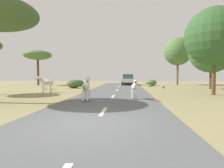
% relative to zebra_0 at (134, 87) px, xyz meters
% --- Properties ---
extents(ground_plane, '(90.00, 90.00, 0.00)m').
position_rel_zebra_0_xyz_m(ground_plane, '(-1.85, -6.44, -0.86)').
color(ground_plane, '#8E8456').
extents(road, '(6.00, 64.00, 0.05)m').
position_rel_zebra_0_xyz_m(road, '(-1.55, -6.44, -0.84)').
color(road, '#56595B').
rests_on(road, ground_plane).
extents(lane_markings, '(0.16, 56.00, 0.01)m').
position_rel_zebra_0_xyz_m(lane_markings, '(-1.55, -7.44, -0.81)').
color(lane_markings, silver).
rests_on(lane_markings, road).
extents(zebra_0, '(0.44, 1.45, 1.36)m').
position_rel_zebra_0_xyz_m(zebra_0, '(0.00, 0.00, 0.00)').
color(zebra_0, silver).
rests_on(zebra_0, road).
extents(zebra_1, '(1.00, 1.27, 1.36)m').
position_rel_zebra_0_xyz_m(zebra_1, '(-10.06, 8.40, -0.05)').
color(zebra_1, silver).
rests_on(zebra_1, ground_plane).
extents(zebra_2, '(1.68, 0.58, 1.59)m').
position_rel_zebra_0_xyz_m(zebra_2, '(-8.27, 4.80, 0.08)').
color(zebra_2, silver).
rests_on(zebra_2, ground_plane).
extents(zebra_3, '(0.44, 1.63, 1.53)m').
position_rel_zebra_0_xyz_m(zebra_3, '(-3.04, -1.08, 0.10)').
color(zebra_3, silver).
rests_on(zebra_3, road).
extents(car_0, '(2.28, 4.47, 1.74)m').
position_rel_zebra_0_xyz_m(car_0, '(-0.29, 18.84, -0.01)').
color(car_0, white).
rests_on(car_0, road).
extents(tree_0, '(4.61, 4.61, 7.88)m').
position_rel_zebra_0_xyz_m(tree_0, '(7.91, 19.74, 4.69)').
color(tree_0, brown).
rests_on(tree_0, ground_plane).
extents(tree_1, '(4.84, 4.84, 7.27)m').
position_rel_zebra_0_xyz_m(tree_1, '(6.74, 3.71, 3.98)').
color(tree_1, brown).
rests_on(tree_1, ground_plane).
extents(tree_2, '(5.28, 5.28, 7.23)m').
position_rel_zebra_0_xyz_m(tree_2, '(9.50, 10.79, 3.72)').
color(tree_2, '#4C3823').
rests_on(tree_2, ground_plane).
extents(tree_6, '(4.51, 4.51, 5.73)m').
position_rel_zebra_0_xyz_m(tree_6, '(-15.09, 17.39, 4.03)').
color(tree_6, '#4C3823').
rests_on(tree_6, ground_plane).
extents(bush_1, '(1.63, 1.47, 0.98)m').
position_rel_zebra_0_xyz_m(bush_1, '(3.23, 16.86, -0.37)').
color(bush_1, '#4C7038').
rests_on(bush_1, ground_plane).
extents(bush_2, '(1.59, 1.43, 0.96)m').
position_rel_zebra_0_xyz_m(bush_2, '(-7.69, 14.74, -0.39)').
color(bush_2, '#2D5628').
rests_on(bush_2, ground_plane).
extents(bush_4, '(1.77, 1.59, 1.06)m').
position_rel_zebra_0_xyz_m(bush_4, '(-7.27, 10.88, -0.33)').
color(bush_4, '#425B2D').
rests_on(bush_4, ground_plane).
extents(rock_0, '(0.40, 0.43, 0.29)m').
position_rel_zebra_0_xyz_m(rock_0, '(4.07, 11.74, -0.72)').
color(rock_0, gray).
rests_on(rock_0, ground_plane).
extents(rock_1, '(0.48, 0.38, 0.37)m').
position_rel_zebra_0_xyz_m(rock_1, '(2.73, 14.43, -0.68)').
color(rock_1, gray).
rests_on(rock_1, ground_plane).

